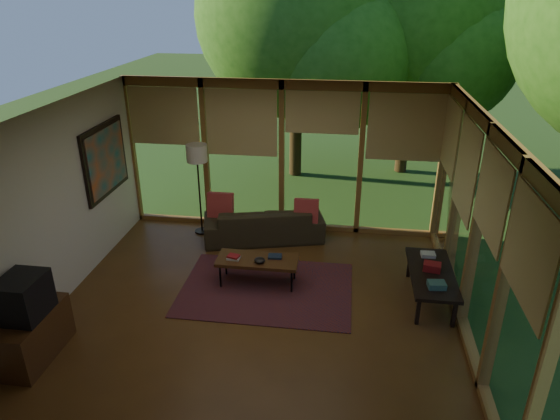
# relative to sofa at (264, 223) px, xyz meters

# --- Properties ---
(floor) EXTENTS (5.50, 5.50, 0.00)m
(floor) POSITION_rel_sofa_xyz_m (0.25, -2.00, -0.30)
(floor) COLOR brown
(floor) RESTS_ON ground
(ceiling) EXTENTS (5.50, 5.50, 0.00)m
(ceiling) POSITION_rel_sofa_xyz_m (0.25, -2.00, 2.40)
(ceiling) COLOR white
(ceiling) RESTS_ON ground
(wall_left) EXTENTS (0.04, 5.00, 2.70)m
(wall_left) POSITION_rel_sofa_xyz_m (-2.50, -2.00, 1.05)
(wall_left) COLOR beige
(wall_left) RESTS_ON ground
(wall_front) EXTENTS (5.50, 0.04, 2.70)m
(wall_front) POSITION_rel_sofa_xyz_m (0.25, -4.50, 1.05)
(wall_front) COLOR beige
(wall_front) RESTS_ON ground
(window_wall_back) EXTENTS (5.50, 0.12, 2.70)m
(window_wall_back) POSITION_rel_sofa_xyz_m (0.25, 0.50, 1.05)
(window_wall_back) COLOR olive
(window_wall_back) RESTS_ON ground
(window_wall_right) EXTENTS (0.12, 5.00, 2.70)m
(window_wall_right) POSITION_rel_sofa_xyz_m (3.00, -2.00, 1.05)
(window_wall_right) COLOR olive
(window_wall_right) RESTS_ON ground
(tree_nw) EXTENTS (4.34, 4.34, 5.71)m
(tree_nw) POSITION_rel_sofa_xyz_m (0.18, 3.48, 3.23)
(tree_nw) COLOR #362813
(tree_nw) RESTS_ON ground
(tree_ne) EXTENTS (3.90, 3.90, 5.43)m
(tree_ne) POSITION_rel_sofa_xyz_m (2.70, 4.06, 3.18)
(tree_ne) COLOR #362813
(tree_ne) RESTS_ON ground
(rug) EXTENTS (2.50, 1.77, 0.01)m
(rug) POSITION_rel_sofa_xyz_m (0.31, -1.62, -0.30)
(rug) COLOR maroon
(rug) RESTS_ON floor
(sofa) EXTENTS (2.20, 1.30, 0.60)m
(sofa) POSITION_rel_sofa_xyz_m (0.00, 0.00, 0.00)
(sofa) COLOR #322A19
(sofa) RESTS_ON floor
(pillow_left) EXTENTS (0.44, 0.24, 0.46)m
(pillow_left) POSITION_rel_sofa_xyz_m (-0.75, -0.05, 0.30)
(pillow_left) COLOR maroon
(pillow_left) RESTS_ON sofa
(pillow_right) EXTENTS (0.42, 0.22, 0.43)m
(pillow_right) POSITION_rel_sofa_xyz_m (0.75, -0.05, 0.29)
(pillow_right) COLOR maroon
(pillow_right) RESTS_ON sofa
(ct_book_lower) EXTENTS (0.19, 0.15, 0.03)m
(ct_book_lower) POSITION_rel_sofa_xyz_m (-0.19, -1.53, 0.14)
(ct_book_lower) COLOR #BBB3AA
(ct_book_lower) RESTS_ON coffee_table
(ct_book_upper) EXTENTS (0.19, 0.16, 0.03)m
(ct_book_upper) POSITION_rel_sofa_xyz_m (-0.19, -1.53, 0.17)
(ct_book_upper) COLOR maroon
(ct_book_upper) RESTS_ON coffee_table
(ct_book_side) EXTENTS (0.21, 0.17, 0.03)m
(ct_book_side) POSITION_rel_sofa_xyz_m (0.41, -1.40, 0.14)
(ct_book_side) COLOR black
(ct_book_side) RESTS_ON coffee_table
(ct_bowl) EXTENTS (0.16, 0.16, 0.07)m
(ct_bowl) POSITION_rel_sofa_xyz_m (0.21, -1.58, 0.16)
(ct_bowl) COLOR black
(ct_bowl) RESTS_ON coffee_table
(media_cabinet) EXTENTS (0.50, 1.00, 0.60)m
(media_cabinet) POSITION_rel_sofa_xyz_m (-2.22, -3.44, -0.00)
(media_cabinet) COLOR #4B2A14
(media_cabinet) RESTS_ON floor
(television) EXTENTS (0.45, 0.55, 0.50)m
(television) POSITION_rel_sofa_xyz_m (-2.20, -3.44, 0.55)
(television) COLOR black
(television) RESTS_ON media_cabinet
(console_book_a) EXTENTS (0.24, 0.19, 0.08)m
(console_book_a) POSITION_rel_sofa_xyz_m (2.65, -1.96, 0.20)
(console_book_a) COLOR #32584F
(console_book_a) RESTS_ON side_console
(console_book_b) EXTENTS (0.27, 0.21, 0.11)m
(console_book_b) POSITION_rel_sofa_xyz_m (2.65, -1.51, 0.21)
(console_book_b) COLOR maroon
(console_book_b) RESTS_ON side_console
(console_book_c) EXTENTS (0.21, 0.16, 0.06)m
(console_book_c) POSITION_rel_sofa_xyz_m (2.65, -1.11, 0.18)
(console_book_c) COLOR #BBB3AA
(console_book_c) RESTS_ON side_console
(floor_lamp) EXTENTS (0.36, 0.36, 1.65)m
(floor_lamp) POSITION_rel_sofa_xyz_m (-1.16, 0.09, 1.10)
(floor_lamp) COLOR black
(floor_lamp) RESTS_ON floor
(coffee_table) EXTENTS (1.20, 0.50, 0.43)m
(coffee_table) POSITION_rel_sofa_xyz_m (0.16, -1.48, 0.09)
(coffee_table) COLOR #4B2A14
(coffee_table) RESTS_ON floor
(side_console) EXTENTS (0.60, 1.40, 0.46)m
(side_console) POSITION_rel_sofa_xyz_m (2.65, -1.56, 0.11)
(side_console) COLOR black
(side_console) RESTS_ON floor
(wall_painting) EXTENTS (0.06, 1.35, 1.15)m
(wall_painting) POSITION_rel_sofa_xyz_m (-2.46, -0.60, 1.25)
(wall_painting) COLOR black
(wall_painting) RESTS_ON wall_left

